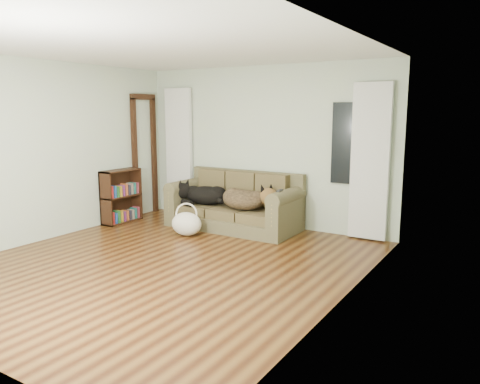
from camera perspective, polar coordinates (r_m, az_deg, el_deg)
The scene contains 15 objects.
floor at distance 5.95m, azimuth -9.15°, elevation -8.65°, with size 5.00×5.00×0.00m, color #341809.
ceiling at distance 5.69m, azimuth -9.89°, elevation 17.04°, with size 5.00×5.00×0.00m, color white.
wall_back at distance 7.72m, azimuth 2.81°, elevation 5.58°, with size 4.50×0.04×2.60m, color beige.
wall_left at distance 7.35m, azimuth -22.90°, elevation 4.60°, with size 0.04×5.00×2.60m, color beige.
wall_right at distance 4.53m, azimuth 12.52°, elevation 2.33°, with size 0.04×5.00×2.60m, color beige.
curtain_left at distance 8.62m, azimuth -7.44°, elevation 4.95°, with size 0.55×0.08×2.25m, color silver.
curtain_right at distance 6.97m, azimuth 15.56°, elevation 3.53°, with size 0.55×0.08×2.25m, color silver.
window_pane at distance 7.10m, azimuth 13.05°, elevation 5.77°, with size 0.50×0.03×1.20m, color black.
door_casing at distance 8.68m, azimuth -11.54°, elevation 4.21°, with size 0.07×0.60×2.10m, color black.
sofa at distance 7.51m, azimuth -0.83°, elevation -1.07°, with size 2.10×0.91×0.86m, color #494630.
dog_black_lab at distance 7.76m, azimuth -4.43°, elevation -0.52°, with size 0.73×0.51×0.31m, color black.
dog_shepherd at distance 7.32m, azimuth 0.73°, elevation -1.05°, with size 0.78×0.55×0.34m, color black.
tv_remote at distance 6.84m, azimuth 4.86°, elevation 0.19°, with size 0.05×0.18×0.02m, color black.
tote_bag at distance 7.18m, azimuth -6.53°, elevation -4.03°, with size 0.49×0.38×0.36m, color white.
bookshelf at distance 8.17m, azimuth -14.28°, elevation -0.14°, with size 0.27×0.72×0.90m, color black.
Camera 1 is at (3.72, -4.25, 1.88)m, focal length 35.00 mm.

